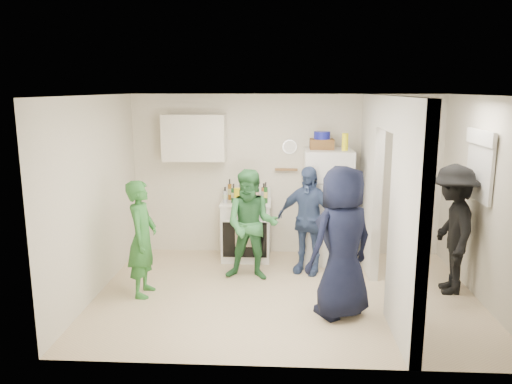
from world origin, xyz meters
TOP-DOWN VIEW (x-y plane):
  - floor at (0.00, 0.00)m, footprint 4.80×4.80m
  - wall_back at (0.00, 1.70)m, footprint 4.80×0.00m
  - wall_front at (0.00, -1.70)m, footprint 4.80×0.00m
  - wall_left at (-2.40, 0.00)m, footprint 0.00×3.40m
  - wall_right at (2.40, 0.00)m, footprint 0.00×3.40m
  - ceiling at (0.00, 0.00)m, footprint 4.80×4.80m
  - partition_pier_back at (1.20, 1.10)m, footprint 0.12×1.20m
  - partition_pier_front at (1.20, -1.10)m, footprint 0.12×1.20m
  - partition_header at (1.20, 0.00)m, footprint 0.12×1.00m
  - stove at (-0.60, 1.37)m, footprint 0.75×0.63m
  - upper_cabinet at (-1.40, 1.52)m, footprint 0.95×0.34m
  - fridge at (0.62, 1.34)m, footprint 0.70×0.68m
  - wicker_basket at (0.52, 1.39)m, footprint 0.35×0.25m
  - blue_bowl at (0.52, 1.39)m, footprint 0.24×0.24m
  - yellow_cup_stack_top at (0.84, 1.24)m, footprint 0.09×0.09m
  - wall_clock at (0.05, 1.68)m, footprint 0.22×0.02m
  - spice_shelf at (0.00, 1.65)m, footprint 0.35×0.08m
  - nook_window at (2.38, 0.20)m, footprint 0.03×0.70m
  - nook_window_frame at (2.36, 0.20)m, footprint 0.04×0.76m
  - nook_valance at (2.34, 0.20)m, footprint 0.04×0.82m
  - yellow_cup_stack_stove at (-0.72, 1.15)m, footprint 0.09×0.09m
  - red_cup at (-0.38, 1.17)m, footprint 0.09×0.09m
  - person_green_left at (-1.80, -0.08)m, footprint 0.36×0.55m
  - person_green_center at (-0.47, 0.53)m, footprint 0.79×0.64m
  - person_denim at (0.30, 0.83)m, footprint 0.97×0.70m
  - person_navy at (0.62, -0.55)m, footprint 1.02×0.94m
  - person_nook at (2.10, 0.22)m, footprint 0.73×1.14m
  - bottle_a at (-0.86, 1.48)m, footprint 0.06×0.06m
  - bottle_b at (-0.79, 1.29)m, footprint 0.07×0.07m
  - bottle_c at (-0.69, 1.52)m, footprint 0.07×0.07m
  - bottle_d at (-0.58, 1.31)m, footprint 0.08×0.08m
  - bottle_e at (-0.50, 1.53)m, footprint 0.08×0.08m
  - bottle_f at (-0.44, 1.38)m, footprint 0.07×0.07m
  - bottle_g at (-0.34, 1.49)m, footprint 0.08×0.08m
  - bottle_h at (-0.91, 1.25)m, footprint 0.07×0.07m
  - bottle_i at (-0.56, 1.49)m, footprint 0.08×0.08m
  - bottle_j at (-0.30, 1.27)m, footprint 0.06×0.06m

SIDE VIEW (x-z plane):
  - floor at x=0.00m, z-range 0.00..0.00m
  - stove at x=-0.60m, z-range 0.00..0.90m
  - person_green_left at x=-1.80m, z-range 0.00..1.48m
  - person_green_center at x=-0.47m, z-range 0.00..1.52m
  - person_denim at x=0.30m, z-range 0.00..1.53m
  - person_nook at x=2.10m, z-range 0.00..1.66m
  - fridge at x=0.62m, z-range 0.00..1.70m
  - person_navy at x=0.62m, z-range 0.00..1.75m
  - red_cup at x=-0.38m, z-range 0.90..1.02m
  - bottle_h at x=-0.91m, z-range 0.90..1.15m
  - bottle_d at x=-0.58m, z-range 0.90..1.15m
  - yellow_cup_stack_stove at x=-0.72m, z-range 0.90..1.15m
  - bottle_e at x=-0.50m, z-range 0.90..1.15m
  - bottle_g at x=-0.34m, z-range 0.90..1.16m
  - bottle_f at x=-0.44m, z-range 0.90..1.17m
  - bottle_i at x=-0.56m, z-range 0.90..1.18m
  - bottle_b at x=-0.79m, z-range 0.90..1.19m
  - bottle_c at x=-0.69m, z-range 0.90..1.20m
  - bottle_j at x=-0.30m, z-range 0.90..1.22m
  - bottle_a at x=-0.86m, z-range 0.90..1.22m
  - wall_back at x=0.00m, z-range -1.15..3.65m
  - wall_front at x=0.00m, z-range -1.15..3.65m
  - wall_left at x=-2.40m, z-range -0.45..2.95m
  - wall_right at x=2.40m, z-range -0.45..2.95m
  - partition_pier_back at x=1.20m, z-range 0.00..2.50m
  - partition_pier_front at x=1.20m, z-range 0.00..2.50m
  - spice_shelf at x=0.00m, z-range 1.34..1.36m
  - nook_window at x=2.38m, z-range 1.25..2.05m
  - nook_window_frame at x=2.36m, z-range 1.22..2.08m
  - wall_clock at x=0.05m, z-range 1.59..1.81m
  - wicker_basket at x=0.52m, z-range 1.70..1.85m
  - yellow_cup_stack_top at x=0.84m, z-range 1.70..1.95m
  - upper_cabinet at x=-1.40m, z-range 1.50..2.20m
  - blue_bowl at x=0.52m, z-range 1.85..1.96m
  - nook_valance at x=2.34m, z-range 1.91..2.09m
  - partition_header at x=1.20m, z-range 2.10..2.50m
  - ceiling at x=0.00m, z-range 2.50..2.50m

